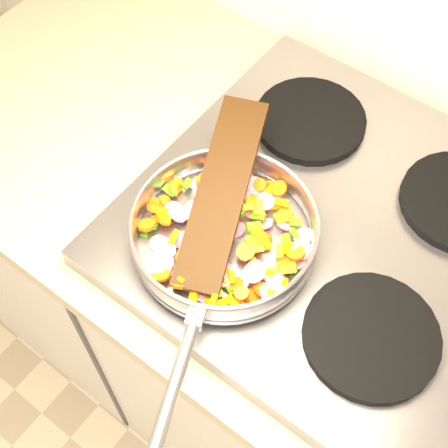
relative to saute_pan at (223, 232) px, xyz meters
The scene contains 7 objects.
cooktop 0.19m from the saute_pan, 53.49° to the left, with size 0.60×0.60×0.04m, color #939399.
grate_fl 0.05m from the saute_pan, 167.63° to the left, with size 0.19×0.19×0.02m, color black.
grate_fr 0.25m from the saute_pan, ahead, with size 0.19×0.19×0.02m, color black.
grate_bl 0.29m from the saute_pan, 96.23° to the left, with size 0.19×0.19×0.02m, color black.
saute_pan is the anchor object (origin of this frame).
vegetable_heap 0.01m from the saute_pan, 62.81° to the left, with size 0.27×0.25×0.04m.
wooden_spatula 0.06m from the saute_pan, 129.85° to the left, with size 0.31×0.07×0.01m, color black.
Camera 1 is at (-0.52, 1.14, 1.75)m, focal length 50.00 mm.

